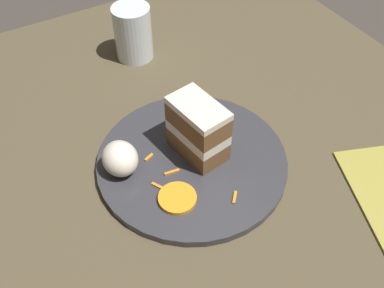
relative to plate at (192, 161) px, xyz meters
name	(u,v)px	position (x,y,z in m)	size (l,w,h in m)	color
ground_plane	(218,168)	(-0.01, -0.04, -0.03)	(6.00, 6.00, 0.00)	#38332D
dining_table	(219,163)	(-0.01, -0.04, -0.02)	(1.05, 0.90, 0.03)	#4C422D
plate	(192,161)	(0.00, 0.00, 0.00)	(0.29, 0.29, 0.01)	#333338
cake_slice	(198,129)	(0.01, -0.02, 0.05)	(0.10, 0.07, 0.09)	brown
cream_dollop	(120,159)	(0.03, 0.10, 0.03)	(0.06, 0.05, 0.05)	silver
orange_garnish	(177,198)	(-0.06, 0.06, 0.01)	(0.06, 0.06, 0.01)	orange
carrot_shreds_scatter	(181,169)	(-0.01, 0.02, 0.01)	(0.18, 0.12, 0.00)	orange
drinking_glass	(134,36)	(0.30, -0.05, 0.04)	(0.07, 0.07, 0.10)	silver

